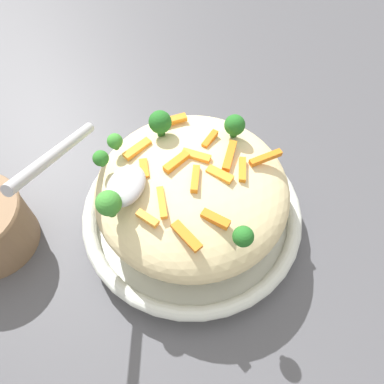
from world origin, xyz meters
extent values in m
plane|color=#4C4C51|center=(0.00, 0.00, 0.00)|extent=(2.40, 2.40, 0.00)
cylinder|color=silver|center=(0.00, 0.00, 0.01)|extent=(0.27, 0.27, 0.02)
torus|color=silver|center=(0.00, 0.00, 0.03)|extent=(0.29, 0.29, 0.02)
torus|color=black|center=(0.00, 0.00, 0.04)|extent=(0.28, 0.28, 0.00)
ellipsoid|color=beige|center=(0.00, 0.00, 0.08)|extent=(0.24, 0.24, 0.09)
cube|color=orange|center=(0.05, 0.04, 0.12)|extent=(0.02, 0.03, 0.01)
cube|color=orange|center=(-0.02, 0.00, 0.13)|extent=(0.01, 0.03, 0.01)
cube|color=orange|center=(0.00, -0.02, 0.13)|extent=(0.03, 0.02, 0.01)
cube|color=orange|center=(0.08, 0.02, 0.12)|extent=(0.03, 0.04, 0.01)
cube|color=orange|center=(0.02, -0.05, 0.12)|extent=(0.03, 0.02, 0.01)
cube|color=orange|center=(-0.03, 0.04, 0.13)|extent=(0.04, 0.01, 0.01)
cube|color=orange|center=(-0.05, 0.01, 0.12)|extent=(0.03, 0.01, 0.01)
cube|color=orange|center=(-0.01, -0.07, 0.12)|extent=(0.04, 0.03, 0.01)
cube|color=orange|center=(0.02, 0.01, 0.13)|extent=(0.03, 0.01, 0.01)
cube|color=orange|center=(0.07, -0.03, 0.12)|extent=(0.02, 0.03, 0.01)
cube|color=orange|center=(0.05, -0.02, 0.12)|extent=(0.04, 0.02, 0.01)
cube|color=orange|center=(-0.02, 0.05, 0.12)|extent=(0.03, 0.01, 0.01)
cube|color=orange|center=(-0.07, -0.04, 0.12)|extent=(0.02, 0.03, 0.01)
cube|color=orange|center=(0.00, 0.03, 0.13)|extent=(0.02, 0.03, 0.01)
cube|color=orange|center=(-0.04, 0.08, 0.12)|extent=(0.03, 0.04, 0.01)
cylinder|color=#377928|center=(0.08, -0.06, 0.12)|extent=(0.01, 0.01, 0.01)
sphere|color=#3D8E33|center=(0.08, -0.06, 0.14)|extent=(0.03, 0.03, 0.03)
cylinder|color=#205B1C|center=(-0.07, 0.03, 0.12)|extent=(0.01, 0.01, 0.01)
sphere|color=#236B23|center=(-0.07, 0.03, 0.14)|extent=(0.03, 0.03, 0.03)
cylinder|color=#296820|center=(0.02, -0.10, 0.12)|extent=(0.01, 0.01, 0.01)
sphere|color=#2D7A28|center=(0.02, -0.10, 0.13)|extent=(0.02, 0.02, 0.02)
cylinder|color=#205B1C|center=(-0.04, -0.05, 0.12)|extent=(0.01, 0.01, 0.01)
sphere|color=#236B23|center=(-0.04, -0.05, 0.14)|extent=(0.03, 0.03, 0.03)
cylinder|color=#205B1C|center=(0.07, 0.07, 0.12)|extent=(0.01, 0.01, 0.01)
sphere|color=#236B23|center=(0.07, 0.07, 0.13)|extent=(0.02, 0.02, 0.02)
cylinder|color=#377928|center=(-0.01, -0.10, 0.12)|extent=(0.01, 0.01, 0.01)
sphere|color=#3D8E33|center=(-0.01, -0.10, 0.13)|extent=(0.02, 0.02, 0.02)
ellipsoid|color=#B7B7BC|center=(0.05, -0.06, 0.13)|extent=(0.06, 0.04, 0.02)
cylinder|color=#B7B7BC|center=(0.05, -0.13, 0.16)|extent=(0.15, 0.02, 0.08)
camera|label=1|loc=(0.24, 0.07, 0.45)|focal=34.01mm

